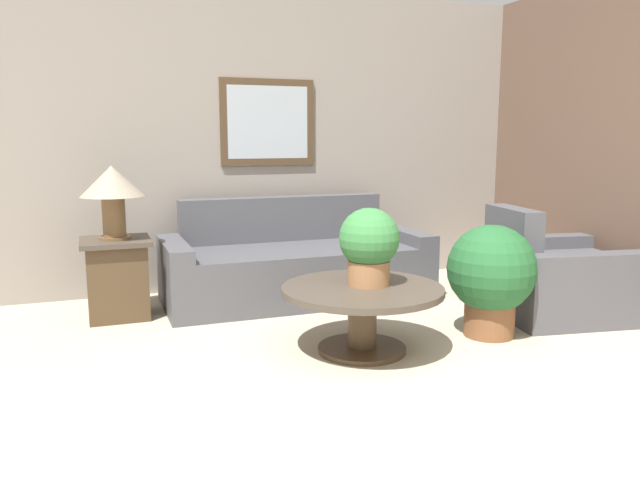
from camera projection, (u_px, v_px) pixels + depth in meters
name	position (u px, v px, depth m)	size (l,w,h in m)	color
ground_plane	(494.00, 449.00, 2.68)	(20.00, 20.00, 0.00)	#BCAD93
wall_back	(274.00, 139.00, 5.54)	(6.69, 0.09, 2.60)	gray
wall_right	(631.00, 140.00, 4.81)	(0.06, 5.30, 2.60)	brown
couch_main	(295.00, 266.00, 5.16)	(2.14, 0.92, 0.82)	#4C4C51
armchair	(556.00, 279.00, 4.69)	(1.10, 1.10, 0.82)	#4C4C51
coffee_table	(362.00, 304.00, 3.86)	(1.01, 1.01, 0.41)	#4C3823
side_table	(117.00, 278.00, 4.60)	(0.49, 0.49, 0.59)	#4C3823
table_lamp	(112.00, 187.00, 4.49)	(0.46, 0.46, 0.54)	brown
potted_plant_on_table	(369.00, 244.00, 3.85)	(0.38, 0.38, 0.48)	#9E6B42
potted_plant_floor	(491.00, 275.00, 4.15)	(0.59, 0.59, 0.76)	brown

